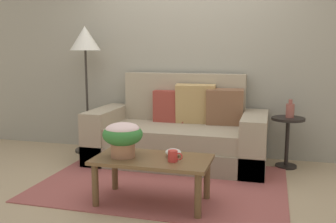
% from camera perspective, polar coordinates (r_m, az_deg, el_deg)
% --- Properties ---
extents(ground_plane, '(14.00, 14.00, 0.00)m').
position_cam_1_polar(ground_plane, '(4.03, -0.60, -10.44)').
color(ground_plane, tan).
extents(wall_back, '(6.40, 0.12, 2.78)m').
position_cam_1_polar(wall_back, '(5.00, 3.36, 9.62)').
color(wall_back, gray).
rests_on(wall_back, ground).
extents(area_rug, '(2.44, 1.71, 0.01)m').
position_cam_1_polar(area_rug, '(3.99, -0.74, -10.53)').
color(area_rug, '#994C47').
rests_on(area_rug, ground).
extents(couch, '(2.07, 0.94, 1.06)m').
position_cam_1_polar(couch, '(4.63, 1.67, -3.60)').
color(couch, gray).
rests_on(couch, ground).
extents(coffee_table, '(1.02, 0.54, 0.41)m').
position_cam_1_polar(coffee_table, '(3.41, -2.33, -7.93)').
color(coffee_table, brown).
rests_on(coffee_table, ground).
extents(side_table, '(0.37, 0.37, 0.59)m').
position_cam_1_polar(side_table, '(4.62, 17.29, -3.08)').
color(side_table, black).
rests_on(side_table, ground).
extents(floor_lamp, '(0.39, 0.39, 1.65)m').
position_cam_1_polar(floor_lamp, '(5.13, -12.16, 9.17)').
color(floor_lamp, '#2D2823').
rests_on(floor_lamp, ground).
extents(potted_plant, '(0.35, 0.35, 0.30)m').
position_cam_1_polar(potted_plant, '(3.40, -6.73, -3.54)').
color(potted_plant, '#A36B4C').
rests_on(potted_plant, coffee_table).
extents(coffee_mug, '(0.13, 0.08, 0.10)m').
position_cam_1_polar(coffee_mug, '(3.26, 0.77, -6.62)').
color(coffee_mug, red).
rests_on(coffee_mug, coffee_table).
extents(snack_bowl, '(0.14, 0.14, 0.07)m').
position_cam_1_polar(snack_bowl, '(3.42, 0.78, -6.07)').
color(snack_bowl, silver).
rests_on(snack_bowl, coffee_table).
extents(table_vase, '(0.09, 0.09, 0.21)m').
position_cam_1_polar(table_vase, '(4.58, 17.65, 0.19)').
color(table_vase, '#934C42').
rests_on(table_vase, side_table).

